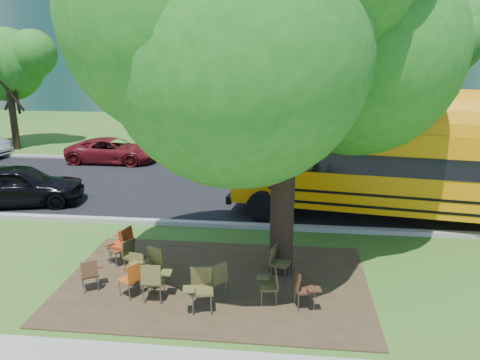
# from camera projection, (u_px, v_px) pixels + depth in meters

# --- Properties ---
(ground) EXTENTS (160.00, 160.00, 0.00)m
(ground) POSITION_uv_depth(u_px,v_px,m) (179.00, 271.00, 11.45)
(ground) COLOR #2B591B
(ground) RESTS_ON ground
(dirt_patch) EXTENTS (7.00, 4.50, 0.03)m
(dirt_patch) POSITION_uv_depth(u_px,v_px,m) (216.00, 282.00, 10.86)
(dirt_patch) COLOR #382819
(dirt_patch) RESTS_ON ground
(asphalt_road) EXTENTS (80.00, 8.00, 0.04)m
(asphalt_road) POSITION_uv_depth(u_px,v_px,m) (221.00, 188.00, 18.14)
(asphalt_road) COLOR black
(asphalt_road) RESTS_ON ground
(kerb_near) EXTENTS (80.00, 0.25, 0.14)m
(kerb_near) POSITION_uv_depth(u_px,v_px,m) (202.00, 224.00, 14.30)
(kerb_near) COLOR gray
(kerb_near) RESTS_ON ground
(kerb_far) EXTENTS (80.00, 0.25, 0.14)m
(kerb_far) POSITION_uv_depth(u_px,v_px,m) (234.00, 162.00, 22.04)
(kerb_far) COLOR gray
(kerb_far) RESTS_ON ground
(bg_tree_0) EXTENTS (5.20, 5.20, 7.18)m
(bg_tree_0) POSITION_uv_depth(u_px,v_px,m) (6.00, 62.00, 23.91)
(bg_tree_0) COLOR black
(bg_tree_0) RESTS_ON ground
(bg_tree_2) EXTENTS (4.80, 4.80, 6.62)m
(bg_tree_2) POSITION_uv_depth(u_px,v_px,m) (156.00, 67.00, 26.13)
(bg_tree_2) COLOR black
(bg_tree_2) RESTS_ON ground
(bg_tree_3) EXTENTS (5.60, 5.60, 7.84)m
(bg_tree_3) POSITION_uv_depth(u_px,v_px,m) (405.00, 53.00, 22.61)
(bg_tree_3) COLOR black
(bg_tree_3) RESTS_ON ground
(main_tree) EXTENTS (7.20, 7.20, 9.57)m
(main_tree) POSITION_uv_depth(u_px,v_px,m) (287.00, 14.00, 9.77)
(main_tree) COLOR black
(main_tree) RESTS_ON ground
(school_bus) EXTENTS (12.32, 4.25, 2.96)m
(school_bus) POSITION_uv_depth(u_px,v_px,m) (450.00, 171.00, 14.03)
(school_bus) COLOR orange
(school_bus) RESTS_ON ground
(chair_0) EXTENTS (0.52, 0.64, 0.78)m
(chair_0) POSITION_uv_depth(u_px,v_px,m) (90.00, 272.00, 10.37)
(chair_0) COLOR #4A2F1A
(chair_0) RESTS_ON ground
(chair_1) EXTENTS (0.59, 0.47, 0.80)m
(chair_1) POSITION_uv_depth(u_px,v_px,m) (140.00, 264.00, 10.73)
(chair_1) COLOR brown
(chair_1) RESTS_ON ground
(chair_2) EXTENTS (0.54, 0.68, 0.81)m
(chair_2) POSITION_uv_depth(u_px,v_px,m) (132.00, 276.00, 10.13)
(chair_2) COLOR #A84911
(chair_2) RESTS_ON ground
(chair_3) EXTENTS (0.77, 0.60, 0.94)m
(chair_3) POSITION_uv_depth(u_px,v_px,m) (151.00, 263.00, 10.54)
(chair_3) COLOR brown
(chair_3) RESTS_ON ground
(chair_4) EXTENTS (0.60, 0.56, 0.92)m
(chair_4) POSITION_uv_depth(u_px,v_px,m) (154.00, 278.00, 9.90)
(chair_4) COLOR brown
(chair_4) RESTS_ON ground
(chair_5) EXTENTS (0.64, 0.66, 0.94)m
(chair_5) POSITION_uv_depth(u_px,v_px,m) (200.00, 285.00, 9.58)
(chair_5) COLOR brown
(chair_5) RESTS_ON ground
(chair_6) EXTENTS (0.50, 0.52, 0.78)m
(chair_6) POSITION_uv_depth(u_px,v_px,m) (271.00, 283.00, 9.87)
(chair_6) COLOR #49421F
(chair_6) RESTS_ON ground
(chair_7) EXTENTS (0.59, 0.57, 0.85)m
(chair_7) POSITION_uv_depth(u_px,v_px,m) (303.00, 286.00, 9.66)
(chair_7) COLOR #442618
(chair_7) RESTS_ON ground
(chair_8) EXTENTS (0.57, 0.73, 0.96)m
(chair_8) POSITION_uv_depth(u_px,v_px,m) (124.00, 241.00, 11.73)
(chair_8) COLOR #A83311
(chair_8) RESTS_ON ground
(chair_9) EXTENTS (0.72, 0.57, 0.84)m
(chair_9) POSITION_uv_depth(u_px,v_px,m) (119.00, 245.00, 11.66)
(chair_9) COLOR #4D311B
(chair_9) RESTS_ON ground
(chair_10) EXTENTS (0.55, 0.70, 0.84)m
(chair_10) POSITION_uv_depth(u_px,v_px,m) (132.00, 254.00, 11.18)
(chair_10) COLOR #423E1C
(chair_10) RESTS_ON ground
(chair_11) EXTENTS (0.60, 0.75, 0.88)m
(chair_11) POSITION_uv_depth(u_px,v_px,m) (217.00, 276.00, 10.03)
(chair_11) COLOR #4A4420
(chair_11) RESTS_ON ground
(chair_12) EXTENTS (0.53, 0.67, 0.87)m
(chair_12) POSITION_uv_depth(u_px,v_px,m) (278.00, 260.00, 10.82)
(chair_12) COLOR #47431E
(chair_12) RESTS_ON ground
(black_car) EXTENTS (4.53, 2.68, 1.45)m
(black_car) POSITION_uv_depth(u_px,v_px,m) (19.00, 185.00, 16.03)
(black_car) COLOR black
(black_car) RESTS_ON ground
(bg_car_red) EXTENTS (4.24, 2.00, 1.17)m
(bg_car_red) POSITION_uv_depth(u_px,v_px,m) (112.00, 151.00, 22.03)
(bg_car_red) COLOR #580F13
(bg_car_red) RESTS_ON ground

